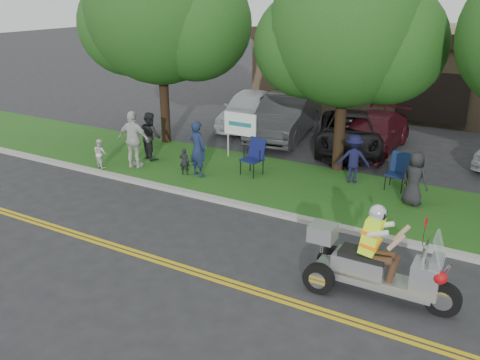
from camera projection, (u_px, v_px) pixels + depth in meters
The scene contains 23 objects.
ground at pixel (206, 262), 11.47m from camera, with size 120.00×120.00×0.00m, color #28282B.
centerline_near at pixel (192, 273), 11.00m from camera, with size 60.00×0.10×0.01m, color gold.
centerline_far at pixel (196, 270), 11.13m from camera, with size 60.00×0.10×0.01m, color gold.
curb at pixel (267, 211), 13.93m from camera, with size 60.00×0.25×0.12m, color #A8A89E.
grass_verge at pixel (299, 187), 15.67m from camera, with size 60.00×4.00×0.10m, color #295516.
commercial_building at pixel (449, 70), 25.23m from camera, with size 18.00×8.20×4.00m.
tree_left at pixel (162, 16), 18.47m from camera, with size 6.62×5.40×7.78m.
tree_mid at pixel (348, 36), 15.52m from camera, with size 5.88×4.80×7.05m.
business_sign at pixel (240, 127), 17.74m from camera, with size 1.25×0.06×1.75m.
trike_scooter at pixel (374, 265), 9.96m from camera, with size 3.02×1.01×1.98m.
lawn_chair_a at pixel (255, 154), 16.39m from camera, with size 0.73×0.75×1.18m.
lawn_chair_b at pixel (399, 169), 15.20m from camera, with size 0.64×0.66×1.11m.
spectator_adult_left at pixel (198, 149), 16.15m from camera, with size 0.66×0.43×1.81m, color #182445.
spectator_adult_mid at pixel (150, 136), 17.82m from camera, with size 0.81×0.63×1.67m, color black.
spectator_adult_right at pixel (134, 140), 16.89m from camera, with size 1.13×0.47×1.93m, color silver.
spectator_chair_a at pixel (354, 159), 15.64m from camera, with size 0.99×0.57×1.53m, color #131436.
spectator_chair_b at pixel (415, 178), 13.99m from camera, with size 0.75×0.49×1.54m, color black.
child_left at pixel (184, 161), 16.40m from camera, with size 0.32×0.21×0.89m, color black.
child_right at pixel (100, 153), 17.04m from camera, with size 0.48×0.37×0.99m, color silver.
parked_car_far_left at pixel (248, 109), 22.43m from camera, with size 1.90×4.71×1.61m, color silver.
parked_car_left at pixel (285, 117), 20.73m from camera, with size 1.83×5.26×1.73m, color #303032.
parked_car_mid at pixel (350, 132), 19.14m from camera, with size 2.33×5.06×1.41m, color black.
parked_car_right at pixel (373, 133), 19.15m from camera, with size 1.92×4.73×1.37m, color #430F18.
Camera 1 is at (5.68, -8.36, 5.78)m, focal length 38.00 mm.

